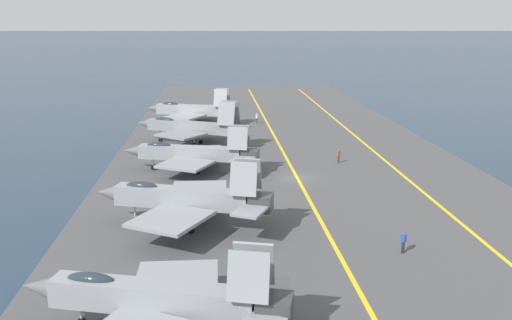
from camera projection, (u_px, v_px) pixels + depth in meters
ground_plane at (297, 181)px, 61.77m from camera, size 2000.00×2000.00×0.00m
carrier_deck at (297, 179)px, 61.72m from camera, size 182.73×44.99×0.40m
deck_stripe_foul_line at (403, 175)px, 62.62m from camera, size 164.45×1.76×0.01m
deck_stripe_centerline at (297, 178)px, 61.67m from camera, size 164.45×0.36×0.01m
parked_jet_nearest at (158, 298)px, 30.20m from camera, size 12.18×15.92×5.82m
parked_jet_second at (186, 198)px, 46.11m from camera, size 13.79×15.83×6.32m
parked_jet_third at (193, 153)px, 63.65m from camera, size 12.15×16.47×5.68m
parked_jet_fourth at (192, 127)px, 77.31m from camera, size 12.53×17.12×6.67m
parked_jet_fifth at (192, 110)px, 93.09m from camera, size 12.95×16.16×6.33m
crew_white_vest at (257, 118)px, 94.41m from camera, size 0.46×0.42×1.75m
crew_blue_vest at (403, 241)px, 41.48m from camera, size 0.46×0.40×1.79m
crew_brown_vest at (339, 155)px, 67.85m from camera, size 0.40×0.45×1.81m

